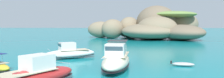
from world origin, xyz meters
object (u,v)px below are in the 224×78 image
at_px(dinghy_tender, 183,64).
at_px(islet_small, 116,29).
at_px(motorboat_red, 34,76).
at_px(motorboat_cream, 116,60).
at_px(islet_large, 164,26).
at_px(motorboat_white, 70,53).

bearing_deg(dinghy_tender, islet_small, 101.05).
relative_size(islet_small, motorboat_red, 2.20).
bearing_deg(motorboat_red, islet_small, 86.23).
relative_size(motorboat_cream, motorboat_red, 1.14).
xyz_separation_m(islet_large, dinghy_tender, (-5.11, -48.59, -3.86)).
distance_m(islet_large, dinghy_tender, 49.01).
bearing_deg(motorboat_white, dinghy_tender, -19.32).
height_order(motorboat_red, dinghy_tender, motorboat_red).
distance_m(islet_small, motorboat_white, 47.09).
bearing_deg(dinghy_tender, motorboat_red, -144.71).
relative_size(islet_large, motorboat_white, 3.85).
bearing_deg(islet_small, motorboat_cream, -87.64).
distance_m(motorboat_red, motorboat_white, 15.37).
height_order(islet_large, islet_small, islet_large).
height_order(motorboat_cream, motorboat_white, motorboat_cream).
xyz_separation_m(islet_large, motorboat_white, (-20.11, -43.33, -3.31)).
relative_size(islet_large, dinghy_tender, 10.65).
bearing_deg(motorboat_cream, dinghy_tender, 14.93).
relative_size(motorboat_white, dinghy_tender, 2.77).
bearing_deg(islet_small, dinghy_tender, -78.95).
relative_size(islet_small, motorboat_white, 2.44).
relative_size(islet_large, motorboat_red, 3.47).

